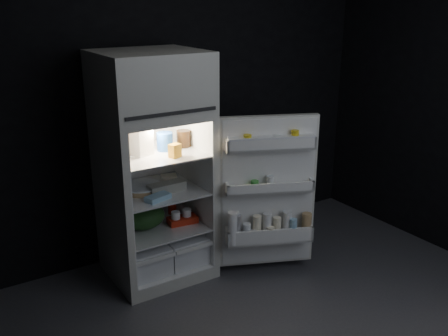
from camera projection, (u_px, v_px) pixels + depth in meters
wall_back at (166, 97)px, 4.17m from camera, size 4.00×0.00×2.70m
refrigerator at (152, 160)px, 3.83m from camera, size 0.76×0.71×1.78m
fridge_door at (268, 196)px, 3.86m from camera, size 0.74×0.46×1.22m
milk_jug at (141, 139)px, 3.68m from camera, size 0.17×0.17×0.24m
mayo_jar at (165, 141)px, 3.80m from camera, size 0.15×0.15×0.14m
jam_jar at (183, 139)px, 3.90m from camera, size 0.12×0.12×0.13m
amber_bottle at (114, 140)px, 3.70m from camera, size 0.09×0.09×0.22m
small_carton at (175, 151)px, 3.64m from camera, size 0.10×0.09×0.10m
egg_carton at (166, 187)px, 3.81m from camera, size 0.30×0.12×0.07m
pie at (141, 189)px, 3.83m from camera, size 0.36×0.36×0.04m
flat_package at (158, 198)px, 3.66m from camera, size 0.21×0.14×0.04m
wrapped_pkg at (169, 178)px, 4.04m from camera, size 0.15×0.14×0.05m
produce_bag at (144, 216)px, 3.88m from camera, size 0.39×0.35×0.20m
yogurt_tray at (183, 220)px, 3.99m from camera, size 0.25×0.15×0.05m
small_can_red at (172, 208)px, 4.15m from camera, size 0.08×0.08×0.09m
small_can_silver at (180, 208)px, 4.16m from camera, size 0.07×0.07×0.09m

